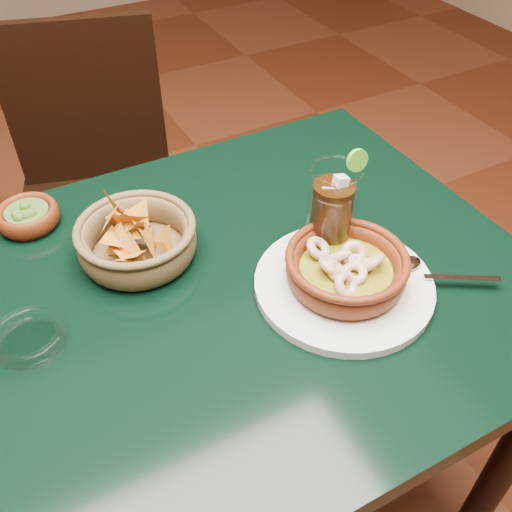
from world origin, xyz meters
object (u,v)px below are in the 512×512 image
shrimp_plate (346,273)px  chip_basket (137,239)px  dining_table (177,345)px  cola_drink (331,214)px  dining_chair (98,190)px

shrimp_plate → chip_basket: (-0.26, 0.23, 0.00)m
dining_table → shrimp_plate: size_ratio=3.26×
cola_drink → chip_basket: bearing=153.3°
dining_chair → dining_table: bearing=-93.8°
dining_table → dining_chair: (0.05, 0.71, -0.15)m
dining_chair → shrimp_plate: (0.21, -0.80, 0.28)m
dining_chair → shrimp_plate: size_ratio=2.49×
shrimp_plate → cola_drink: (0.02, 0.08, 0.05)m
dining_table → cola_drink: (0.28, -0.01, 0.18)m
chip_basket → cola_drink: cola_drink is taller
dining_table → cola_drink: cola_drink is taller
dining_chair → chip_basket: bearing=-95.2°
chip_basket → cola_drink: (0.29, -0.15, 0.05)m
dining_chair → chip_basket: (-0.05, -0.57, 0.28)m
shrimp_plate → cola_drink: size_ratio=1.89×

